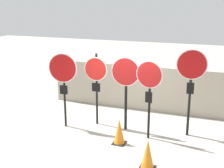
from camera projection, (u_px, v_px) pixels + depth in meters
name	position (u px, v px, depth m)	size (l,w,h in m)	color
ground_plane	(122.00, 130.00, 9.82)	(40.00, 40.00, 0.00)	gray
fence_back	(140.00, 88.00, 11.44)	(6.82, 0.12, 1.65)	#A89E89
stop_sign_0	(63.00, 74.00, 9.61)	(0.91, 0.18, 2.40)	black
stop_sign_1	(96.00, 76.00, 9.84)	(0.76, 0.13, 2.35)	black
stop_sign_2	(126.00, 79.00, 9.41)	(0.89, 0.15, 2.33)	black
stop_sign_3	(149.00, 84.00, 8.78)	(0.79, 0.19, 2.35)	black
stop_sign_4	(191.00, 75.00, 8.92)	(0.87, 0.18, 2.63)	black
traffic_cone_0	(148.00, 154.00, 7.50)	(0.39, 0.39, 0.77)	black
traffic_cone_1	(119.00, 131.00, 8.83)	(0.37, 0.37, 0.74)	black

